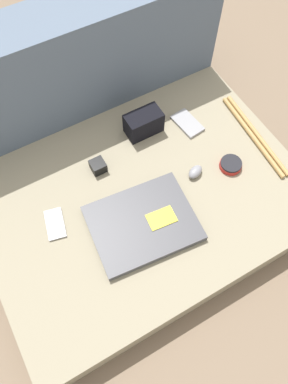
{
  "coord_description": "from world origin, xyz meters",
  "views": [
    {
      "loc": [
        -0.29,
        -0.51,
        1.23
      ],
      "look_at": [
        0.0,
        0.0,
        0.13
      ],
      "focal_mm": 35.0,
      "sensor_mm": 36.0,
      "label": 1
    }
  ],
  "objects_px": {
    "phone_black": "(187,123)",
    "charger_brick": "(98,166)",
    "computer_mouse": "(195,172)",
    "phone_silver": "(55,224)",
    "laptop": "(143,223)",
    "camera_pouch": "(144,123)",
    "speaker_puck": "(231,165)"
  },
  "relations": [
    {
      "from": "phone_silver",
      "to": "computer_mouse",
      "type": "bearing_deg",
      "value": 5.82
    },
    {
      "from": "laptop",
      "to": "phone_black",
      "type": "bearing_deg",
      "value": 44.32
    },
    {
      "from": "charger_brick",
      "to": "camera_pouch",
      "type": "bearing_deg",
      "value": 17.29
    },
    {
      "from": "speaker_puck",
      "to": "phone_black",
      "type": "bearing_deg",
      "value": 97.15
    },
    {
      "from": "computer_mouse",
      "to": "camera_pouch",
      "type": "relative_size",
      "value": 0.52
    },
    {
      "from": "phone_silver",
      "to": "phone_black",
      "type": "relative_size",
      "value": 0.9
    },
    {
      "from": "speaker_puck",
      "to": "charger_brick",
      "type": "relative_size",
      "value": 1.53
    },
    {
      "from": "laptop",
      "to": "camera_pouch",
      "type": "xyz_separation_m",
      "value": [
        0.19,
        0.33,
        0.03
      ]
    },
    {
      "from": "phone_black",
      "to": "charger_brick",
      "type": "xyz_separation_m",
      "value": [
        -0.38,
        -0.01,
        0.01
      ]
    },
    {
      "from": "camera_pouch",
      "to": "charger_brick",
      "type": "bearing_deg",
      "value": -162.71
    },
    {
      "from": "computer_mouse",
      "to": "camera_pouch",
      "type": "height_order",
      "value": "camera_pouch"
    },
    {
      "from": "speaker_puck",
      "to": "phone_black",
      "type": "relative_size",
      "value": 0.6
    },
    {
      "from": "computer_mouse",
      "to": "charger_brick",
      "type": "distance_m",
      "value": 0.34
    },
    {
      "from": "laptop",
      "to": "charger_brick",
      "type": "distance_m",
      "value": 0.26
    },
    {
      "from": "phone_silver",
      "to": "camera_pouch",
      "type": "height_order",
      "value": "camera_pouch"
    },
    {
      "from": "laptop",
      "to": "speaker_puck",
      "type": "relative_size",
      "value": 4.6
    },
    {
      "from": "laptop",
      "to": "computer_mouse",
      "type": "height_order",
      "value": "computer_mouse"
    },
    {
      "from": "speaker_puck",
      "to": "laptop",
      "type": "bearing_deg",
      "value": -173.67
    },
    {
      "from": "camera_pouch",
      "to": "laptop",
      "type": "bearing_deg",
      "value": -119.98
    },
    {
      "from": "phone_black",
      "to": "camera_pouch",
      "type": "xyz_separation_m",
      "value": [
        -0.16,
        0.05,
        0.04
      ]
    },
    {
      "from": "phone_silver",
      "to": "charger_brick",
      "type": "height_order",
      "value": "charger_brick"
    },
    {
      "from": "phone_silver",
      "to": "charger_brick",
      "type": "relative_size",
      "value": 2.31
    },
    {
      "from": "laptop",
      "to": "charger_brick",
      "type": "bearing_deg",
      "value": 102.61
    },
    {
      "from": "laptop",
      "to": "phone_silver",
      "type": "bearing_deg",
      "value": 156.13
    },
    {
      "from": "laptop",
      "to": "camera_pouch",
      "type": "relative_size",
      "value": 2.69
    },
    {
      "from": "charger_brick",
      "to": "computer_mouse",
      "type": "bearing_deg",
      "value": -33.14
    },
    {
      "from": "phone_silver",
      "to": "phone_black",
      "type": "height_order",
      "value": "phone_black"
    },
    {
      "from": "speaker_puck",
      "to": "phone_silver",
      "type": "distance_m",
      "value": 0.63
    },
    {
      "from": "laptop",
      "to": "speaker_puck",
      "type": "height_order",
      "value": "laptop"
    },
    {
      "from": "phone_silver",
      "to": "phone_black",
      "type": "xyz_separation_m",
      "value": [
        0.59,
        0.13,
        0.0
      ]
    },
    {
      "from": "computer_mouse",
      "to": "phone_black",
      "type": "xyz_separation_m",
      "value": [
        0.1,
        0.2,
        -0.01
      ]
    },
    {
      "from": "laptop",
      "to": "charger_brick",
      "type": "xyz_separation_m",
      "value": [
        -0.03,
        0.26,
        0.01
      ]
    }
  ]
}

